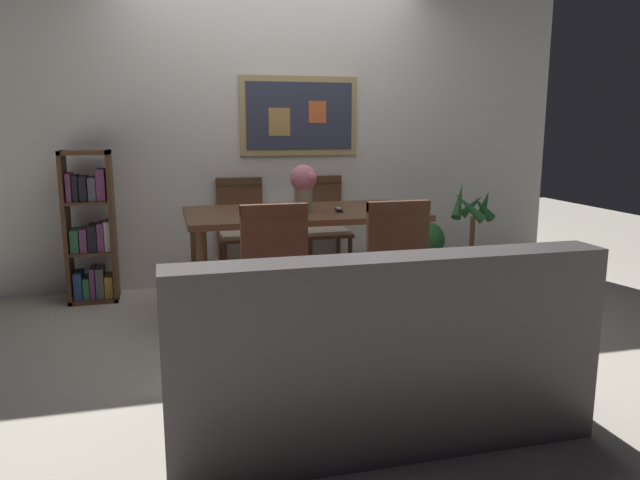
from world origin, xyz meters
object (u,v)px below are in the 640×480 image
Objects in this scene: dining_chair_far_right at (323,220)px; dining_chair_near_right at (391,260)px; potted_ivy at (427,247)px; tv_remote at (338,210)px; flower_vase at (304,183)px; dining_chair_far_left at (242,224)px; leather_couch at (370,360)px; potted_palm at (471,255)px; dining_table at (302,223)px; bookshelf at (91,233)px; dining_chair_near_left at (272,265)px.

dining_chair_near_right is (0.00, -1.59, 0.00)m from dining_chair_far_right.
dining_chair_far_right reaches higher than potted_ivy.
potted_ivy is (0.89, -0.19, -0.25)m from dining_chair_far_right.
dining_chair_far_right is 1.59m from dining_chair_near_right.
dining_chair_near_right is 0.75m from tv_remote.
flower_vase is (-1.25, -0.61, 0.65)m from potted_ivy.
dining_chair_far_left is 0.51× the size of leather_couch.
dining_chair_far_left and dining_chair_near_right have the same top height.
potted_palm is 5.46× the size of tv_remote.
dining_table is 1.76m from leather_couch.
dining_chair_near_right is 0.79× the size of bookshelf.
dining_chair_near_left reaches higher than leather_couch.
bookshelf is at bearing -176.93° from dining_chair_far_right.
leather_couch is 2.80m from bookshelf.
dining_table is 1.79× the size of dining_chair_far_right.
potted_palm is at bearing -17.99° from dining_chair_far_left.
potted_palm is (1.82, 0.95, -0.24)m from dining_chair_near_left.
dining_table is 0.84m from dining_chair_near_left.
tv_remote is (0.34, 1.64, 0.44)m from leather_couch.
potted_palm is at bearing 13.42° from tv_remote.
bookshelf is 1.92m from tv_remote.
bookshelf is (-1.16, -0.10, -0.00)m from dining_chair_far_left.
dining_chair_near_right is 1.03× the size of potted_palm.
leather_couch is (-0.46, -2.51, -0.23)m from dining_chair_far_right.
dining_chair_near_left reaches higher than tv_remote.
dining_chair_near_left is 0.79× the size of bookshelf.
dining_chair_near_left is at bearing 105.14° from leather_couch.
flower_vase is (0.01, -0.01, 0.28)m from dining_table.
dining_table is 1.65m from bookshelf.
potted_palm is at bearing -27.88° from dining_chair_far_right.
potted_palm is at bearing 42.41° from dining_chair_near_right.
dining_chair_far_right is 1.00× the size of dining_chair_near_right.
dining_chair_near_left is at bearing -132.22° from tv_remote.
dining_chair_far_left is 0.70m from dining_chair_far_right.
dining_table is at bearing 64.41° from dining_chair_near_left.
tv_remote is at bearing -166.58° from potted_palm.
flower_vase is (0.34, -0.81, 0.40)m from dining_chair_far_left.
bookshelf is 1.31× the size of potted_palm.
leather_couch is (0.24, -2.51, -0.23)m from dining_chair_far_left.
dining_table is 5.00× the size of flower_vase.
dining_chair_near_left is 0.51× the size of leather_couch.
dining_chair_near_left is 1.83m from bookshelf.
dining_chair_near_left is (-0.36, -0.75, -0.12)m from dining_table.
dining_chair_far_right is at bearing 90.11° from dining_chair_near_right.
flower_vase is at bearing -25.12° from bookshelf.
potted_ivy is 3.18× the size of tv_remote.
potted_palm is at bearing 8.05° from dining_table.
dining_table is 0.28m from tv_remote.
dining_chair_far_right is 1.70m from dining_chair_near_left.
dining_table is 10.10× the size of tv_remote.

